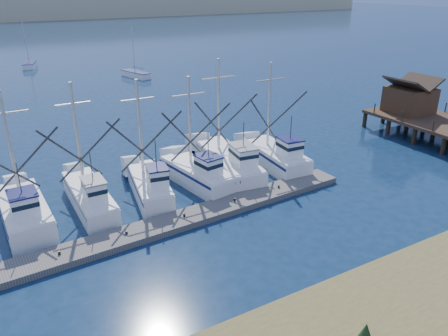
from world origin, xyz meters
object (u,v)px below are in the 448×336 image
Objects in this scene: sailboat_near at (136,74)px; sailboat_far at (30,65)px; floating_dock at (142,232)px; timber_pier at (438,115)px.

sailboat_near and sailboat_far have the same top height.
sailboat_far is (1.88, 65.74, 0.28)m from floating_dock.
floating_dock is at bearing -175.10° from timber_pier.
floating_dock is 3.95× the size of sailboat_near.
sailboat_far is (-29.89, 63.01, -2.07)m from timber_pier.
sailboat_near is 23.10m from sailboat_far.
floating_dock is at bearing -77.15° from sailboat_far.
timber_pier is 47.47m from sailboat_near.
sailboat_near reaches higher than floating_dock.
sailboat_near is at bearing 109.43° from timber_pier.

